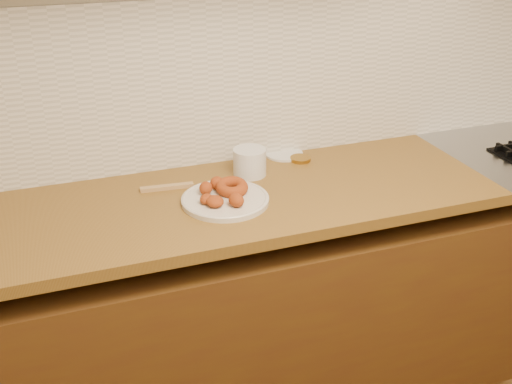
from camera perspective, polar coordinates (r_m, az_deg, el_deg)
wall_back at (r=2.28m, az=5.09°, el=14.79°), size 4.00×0.02×2.70m
base_cabinet at (r=2.41m, az=7.22°, el=-9.84°), size 3.60×0.60×0.77m
butcher_block at (r=1.97m, az=-9.19°, el=-1.92°), size 2.30×0.62×0.04m
backsplash at (r=2.30m, az=5.06°, el=11.07°), size 3.60×0.02×0.60m
donut_plate at (r=1.96m, az=-2.95°, el=-0.76°), size 0.29×0.29×0.02m
ring_donut at (r=1.99m, az=-2.33°, el=0.48°), size 0.13×0.13×0.05m
fried_dough_chunks at (r=1.94m, az=-3.73°, el=-0.21°), size 0.15×0.21×0.04m
plastic_tub at (r=2.14m, az=-0.61°, el=2.87°), size 0.15×0.15×0.10m
tub_lid at (r=2.33m, az=2.68°, el=3.65°), size 0.16×0.16×0.01m
brass_jar_lid at (r=2.28m, az=4.26°, el=3.17°), size 0.08×0.08×0.01m
wooden_utensil at (r=2.07m, az=-8.48°, el=0.45°), size 0.18×0.04×0.01m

